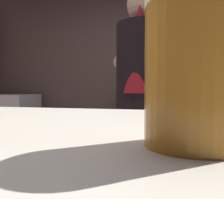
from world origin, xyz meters
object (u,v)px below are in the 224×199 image
Objects in this scene: bartender at (145,112)px; pint_glass_near at (196,65)px; bottle_hot_sauce at (126,81)px; bottle_olive_oil at (131,81)px; bottle_vinegar at (162,83)px; chefs_knife at (190,124)px; bottle_soy at (146,81)px; mini_fridge at (11,131)px; mixing_bowl at (131,120)px.

pint_glass_near is (0.17, -1.23, 0.15)m from bartender.
bottle_olive_oil is at bearing 64.86° from bottle_hot_sauce.
bottle_vinegar is at bearing 12.76° from bartender.
chefs_knife is 0.96× the size of bottle_soy.
pint_glass_near is 0.51× the size of bottle_olive_oil.
bottle_olive_oil is at bearing 7.36° from mini_fridge.
mixing_bowl is at bearing -88.31° from bottle_soy.
bottle_olive_oil reaches higher than bottle_hot_sauce.
bottle_olive_oil reaches higher than mini_fridge.
pint_glass_near is at bearing -79.73° from bottle_olive_oil.
bottle_olive_oil is (0.06, 0.12, 0.00)m from bottle_hot_sauce.
bottle_soy is (-0.47, 1.44, 0.35)m from chefs_knife.
bottle_vinegar is 0.21m from bottle_soy.
bartender reaches higher than chefs_knife.
bartender is at bearing -90.61° from bottle_vinegar.
bottle_vinegar is (-0.15, 3.04, 0.05)m from pint_glass_near.
bottle_hot_sauce is at bearing -156.02° from bottle_soy.
bartender is 1.82m from bottle_vinegar.
bottle_soy reaches higher than bottle_vinegar.
mini_fridge is 2.22m from bottle_vinegar.
bottle_vinegar is (0.16, 1.42, 0.30)m from mixing_bowl.
mixing_bowl is 1.49m from bottle_soy.
bottle_soy is 0.98× the size of bottle_olive_oil.
chefs_knife is 1.87× the size of pint_glass_near.
bottle_soy reaches higher than mixing_bowl.
bottle_soy is (0.25, 0.11, -0.00)m from bottle_hot_sauce.
pint_glass_near reaches higher than mini_fridge.
mini_fridge is at bearing -176.48° from bottle_hot_sauce.
bottle_vinegar is (0.46, 0.08, -0.03)m from bottle_hot_sauce.
mixing_bowl reaches higher than chefs_knife.
pint_glass_near is at bearing -78.97° from mixing_bowl.
mixing_bowl is (1.94, -1.24, 0.38)m from mini_fridge.
mixing_bowl is at bearing -96.52° from bottle_vinegar.
mini_fridge is 8.19× the size of pint_glass_near.
mixing_bowl is 1.67m from pint_glass_near.
chefs_knife is 1.55m from bottle_soy.
bottle_soy reaches higher than pint_glass_near.
bartender reaches higher than bottle_olive_oil.
bottle_hot_sauce is 0.13m from bottle_olive_oil.
bottle_olive_oil is at bearing 99.41° from mixing_bowl.
bottle_vinegar is 0.71× the size of bottle_olive_oil.
mixing_bowl is 1.51m from bottle_olive_oil.
chefs_knife is (0.42, 0.02, -0.02)m from mixing_bowl.
bottle_vinegar is at bearing 10.12° from bottle_hot_sauce.
mini_fridge is at bearing 147.49° from mixing_bowl.
bottle_vinegar reaches higher than mini_fridge.
mini_fridge is 3.69m from pint_glass_near.
bartender is at bearing -84.24° from bottle_soy.
mini_fridge is at bearing 174.90° from chefs_knife.
bottle_soy is (-0.21, 0.03, 0.03)m from bottle_vinegar.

